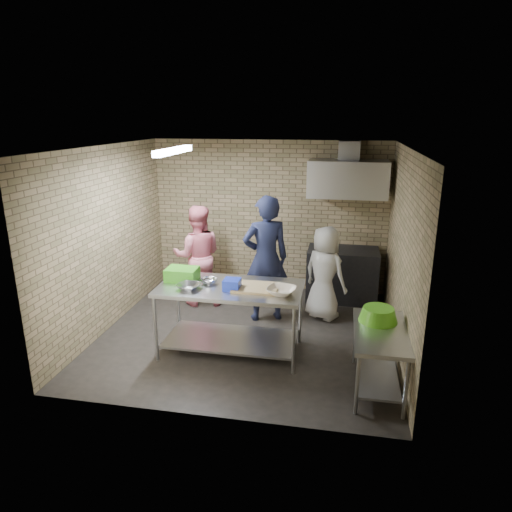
{
  "coord_description": "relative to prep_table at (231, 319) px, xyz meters",
  "views": [
    {
      "loc": [
        1.29,
        -6.08,
        3.1
      ],
      "look_at": [
        0.1,
        0.2,
        1.15
      ],
      "focal_mm": 32.42,
      "sensor_mm": 36.0,
      "label": 1
    }
  ],
  "objects": [
    {
      "name": "green_basin",
      "position": [
        1.88,
        -0.3,
        0.36
      ],
      "size": [
        0.46,
        0.46,
        0.17
      ],
      "primitive_type": null,
      "color": "#59C626",
      "rests_on": "side_counter"
    },
    {
      "name": "ceiling",
      "position": [
        0.1,
        0.55,
        2.23
      ],
      "size": [
        4.2,
        4.2,
        0.0
      ],
      "primitive_type": "plane",
      "rotation": [
        3.14,
        0.0,
        0.0
      ],
      "color": "black",
      "rests_on": "ground"
    },
    {
      "name": "wall_shelf",
      "position": [
        1.75,
        2.44,
        1.45
      ],
      "size": [
        0.8,
        0.2,
        0.04
      ],
      "primitive_type": "cube",
      "color": "#3F2B19",
      "rests_on": "back_wall"
    },
    {
      "name": "man_navy",
      "position": [
        0.28,
        1.15,
        0.52
      ],
      "size": [
        0.85,
        0.72,
        1.98
      ],
      "primitive_type": "imported",
      "rotation": [
        0.0,
        0.0,
        3.55
      ],
      "color": "black",
      "rests_on": "floor"
    },
    {
      "name": "stove",
      "position": [
        1.45,
        2.2,
        -0.02
      ],
      "size": [
        1.2,
        0.7,
        0.9
      ],
      "primitive_type": "cube",
      "color": "black",
      "rests_on": "floor"
    },
    {
      "name": "side_counter",
      "position": [
        1.9,
        -0.55,
        -0.1
      ],
      "size": [
        0.6,
        1.2,
        0.75
      ],
      "primitive_type": "cube",
      "color": "silver",
      "rests_on": "floor"
    },
    {
      "name": "hood_duct",
      "position": [
        1.45,
        2.4,
        2.08
      ],
      "size": [
        0.35,
        0.3,
        0.3
      ],
      "primitive_type": "cube",
      "color": "#A5A8AD",
      "rests_on": "back_wall"
    },
    {
      "name": "green_crate",
      "position": [
        -0.7,
        0.12,
        0.56
      ],
      "size": [
        0.42,
        0.32,
        0.17
      ],
      "primitive_type": "cube",
      "color": "green",
      "rests_on": "prep_table"
    },
    {
      "name": "bottle_red",
      "position": [
        1.5,
        2.44,
        1.56
      ],
      "size": [
        0.07,
        0.07,
        0.18
      ],
      "primitive_type": "cylinder",
      "color": "#B22619",
      "rests_on": "wall_shelf"
    },
    {
      "name": "prep_table",
      "position": [
        0.0,
        0.0,
        0.0
      ],
      "size": [
        1.89,
        0.95,
        0.95
      ],
      "primitive_type": "cube",
      "color": "#B8BCC0",
      "rests_on": "floor"
    },
    {
      "name": "mixing_bowl_b",
      "position": [
        -0.3,
        0.05,
        0.51
      ],
      "size": [
        0.26,
        0.26,
        0.07
      ],
      "primitive_type": "imported",
      "rotation": [
        0.0,
        0.0,
        -0.19
      ],
      "color": "silver",
      "rests_on": "prep_table"
    },
    {
      "name": "left_wall",
      "position": [
        -2.0,
        0.55,
        0.88
      ],
      "size": [
        0.06,
        4.0,
        2.7
      ],
      "primitive_type": "cube",
      "color": "tan",
      "rests_on": "ground"
    },
    {
      "name": "back_wall",
      "position": [
        0.1,
        2.55,
        0.88
      ],
      "size": [
        4.2,
        0.06,
        2.7
      ],
      "primitive_type": "cube",
      "color": "tan",
      "rests_on": "ground"
    },
    {
      "name": "front_wall",
      "position": [
        0.1,
        -1.45,
        0.88
      ],
      "size": [
        4.2,
        0.06,
        2.7
      ],
      "primitive_type": "cube",
      "color": "tan",
      "rests_on": "ground"
    },
    {
      "name": "ceramic_bowl",
      "position": [
        0.7,
        -0.15,
        0.52
      ],
      "size": [
        0.43,
        0.43,
        0.09
      ],
      "primitive_type": "imported",
      "rotation": [
        0.0,
        0.0,
        -0.19
      ],
      "color": "beige",
      "rests_on": "prep_table"
    },
    {
      "name": "range_hood",
      "position": [
        1.45,
        2.25,
        1.63
      ],
      "size": [
        1.3,
        0.6,
        0.6
      ],
      "primitive_type": "cube",
      "color": "silver",
      "rests_on": "back_wall"
    },
    {
      "name": "bottle_green",
      "position": [
        1.9,
        2.44,
        1.54
      ],
      "size": [
        0.06,
        0.06,
        0.15
      ],
      "primitive_type": "cylinder",
      "color": "green",
      "rests_on": "wall_shelf"
    },
    {
      "name": "woman_pink",
      "position": [
        -0.94,
        1.54,
        0.38
      ],
      "size": [
        0.96,
        0.83,
        1.7
      ],
      "primitive_type": "imported",
      "rotation": [
        0.0,
        0.0,
        3.4
      ],
      "color": "pink",
      "rests_on": "floor"
    },
    {
      "name": "woman_white",
      "position": [
        1.18,
        1.36,
        0.27
      ],
      "size": [
        0.87,
        0.79,
        1.49
      ],
      "primitive_type": "imported",
      "rotation": [
        0.0,
        0.0,
        2.58
      ],
      "color": "silver",
      "rests_on": "floor"
    },
    {
      "name": "floor",
      "position": [
        0.1,
        0.55,
        -0.47
      ],
      "size": [
        4.2,
        4.2,
        0.0
      ],
      "primitive_type": "plane",
      "color": "black",
      "rests_on": "ground"
    },
    {
      "name": "mixing_bowl_a",
      "position": [
        -0.5,
        -0.2,
        0.51
      ],
      "size": [
        0.35,
        0.35,
        0.07
      ],
      "primitive_type": "imported",
      "rotation": [
        0.0,
        0.0,
        -0.19
      ],
      "color": "#B0B1B7",
      "rests_on": "prep_table"
    },
    {
      "name": "fluorescent_fixture",
      "position": [
        -0.9,
        0.55,
        2.17
      ],
      "size": [
        0.1,
        1.25,
        0.08
      ],
      "primitive_type": "cube",
      "color": "white",
      "rests_on": "ceiling"
    },
    {
      "name": "right_wall",
      "position": [
        2.2,
        0.55,
        0.88
      ],
      "size": [
        0.06,
        4.0,
        2.7
      ],
      "primitive_type": "cube",
      "color": "tan",
      "rests_on": "ground"
    },
    {
      "name": "cutting_board",
      "position": [
        0.35,
        -0.02,
        0.49
      ],
      "size": [
        0.58,
        0.44,
        0.03
      ],
      "primitive_type": "cube",
      "color": "tan",
      "rests_on": "prep_table"
    },
    {
      "name": "blue_tub",
      "position": [
        0.05,
        -0.1,
        0.54
      ],
      "size": [
        0.21,
        0.21,
        0.14
      ],
      "primitive_type": "cube",
      "color": "#1A32C5",
      "rests_on": "prep_table"
    }
  ]
}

